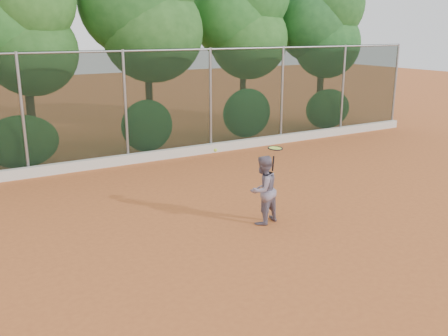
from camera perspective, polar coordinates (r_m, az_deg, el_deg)
ground at (r=10.16m, az=2.89°, el=-8.12°), size 80.00×80.00×0.00m
concrete_curb at (r=15.94m, az=-10.67°, el=1.03°), size 24.00×0.20×0.30m
tennis_player at (r=10.74m, az=4.48°, el=-2.52°), size 0.86×0.74×1.51m
chainlink_fence at (r=15.78m, az=-11.21°, el=7.19°), size 24.09×0.09×3.50m
foliage_backdrop at (r=17.35m, az=-15.72°, el=16.08°), size 23.70×3.63×7.55m
tennis_racket at (r=10.62m, az=5.85°, el=2.06°), size 0.42×0.42×0.54m
tennis_ball_in_flight at (r=9.81m, az=-0.99°, el=2.06°), size 0.07×0.07×0.07m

